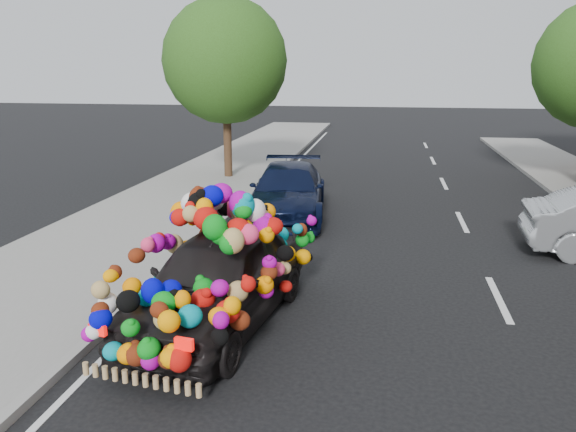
% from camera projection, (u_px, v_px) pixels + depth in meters
% --- Properties ---
extents(ground, '(100.00, 100.00, 0.00)m').
position_uv_depth(ground, '(289.00, 285.00, 10.07)').
color(ground, black).
rests_on(ground, ground).
extents(sidewalk, '(4.00, 60.00, 0.12)m').
position_uv_depth(sidewalk, '(68.00, 268.00, 10.77)').
color(sidewalk, gray).
rests_on(sidewalk, ground).
extents(kerb, '(0.15, 60.00, 0.13)m').
position_uv_depth(kerb, '(165.00, 274.00, 10.44)').
color(kerb, gray).
rests_on(kerb, ground).
extents(lane_markings, '(6.00, 50.00, 0.01)m').
position_uv_depth(lane_markings, '(499.00, 298.00, 9.47)').
color(lane_markings, silver).
rests_on(lane_markings, ground).
extents(tree_near_sidewalk, '(4.20, 4.20, 6.13)m').
position_uv_depth(tree_near_sidewalk, '(225.00, 61.00, 18.73)').
color(tree_near_sidewalk, '#332114').
rests_on(tree_near_sidewalk, ground).
extents(plush_art_car, '(2.66, 4.64, 2.08)m').
position_uv_depth(plush_art_car, '(218.00, 257.00, 8.31)').
color(plush_art_car, black).
rests_on(plush_art_car, ground).
extents(navy_sedan, '(2.32, 4.79, 1.34)m').
position_uv_depth(navy_sedan, '(288.00, 191.00, 14.60)').
color(navy_sedan, black).
rests_on(navy_sedan, ground).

